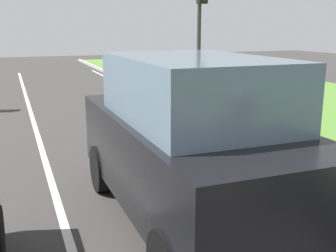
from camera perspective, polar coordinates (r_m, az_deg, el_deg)
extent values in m
plane|color=#383533|center=(10.05, -13.31, -2.01)|extent=(60.00, 60.00, 0.00)
cube|color=silver|center=(9.99, -17.29, -2.35)|extent=(0.12, 32.00, 0.01)
cube|color=silver|center=(11.08, 5.42, -0.24)|extent=(0.12, 32.00, 0.01)
cube|color=#9E9B93|center=(11.29, 7.70, 0.26)|extent=(0.24, 48.00, 0.12)
cube|color=black|center=(5.56, 2.78, -4.32)|extent=(1.93, 4.51, 1.10)
cube|color=slate|center=(5.21, 3.58, 5.20)|extent=(1.72, 2.71, 0.80)
cylinder|color=black|center=(6.86, -9.29, -5.80)|extent=(0.22, 0.76, 0.76)
cylinder|color=black|center=(7.40, 4.08, -4.22)|extent=(0.22, 0.76, 0.76)
cylinder|color=black|center=(5.02, 19.67, -13.97)|extent=(0.22, 0.76, 0.76)
cylinder|color=#2D2D2D|center=(14.65, 4.29, 12.08)|extent=(0.14, 0.14, 4.53)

